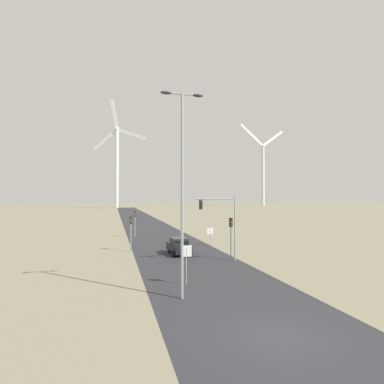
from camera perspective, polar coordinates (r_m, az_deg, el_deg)
The scene contains 12 objects.
ground_plane at distance 15.53m, azimuth 15.69°, elevation -24.80°, with size 600.00×600.00×0.00m, color gray.
road_surface at distance 61.00m, azimuth -8.01°, elevation -6.84°, with size 10.00×240.00×0.01m.
streetlamp at distance 18.64m, azimuth -1.90°, elevation 3.44°, with size 2.75×0.32×12.81m.
stop_sign_near at distance 21.87m, azimuth -1.10°, elevation -12.32°, with size 0.81×0.07×2.82m.
stop_sign_far at distance 39.16m, azimuth 3.48°, elevation -7.84°, with size 0.81×0.07×2.28m.
traffic_light_post_near_left at distance 35.31m, azimuth -11.55°, elevation -6.27°, with size 0.28×0.34×4.09m.
traffic_light_post_near_right at distance 30.17m, azimuth 7.41°, elevation -7.05°, with size 0.28×0.33×4.20m.
traffic_light_post_mid_left at distance 47.64m, azimuth -10.80°, elevation -4.87°, with size 0.28×0.33×4.11m.
traffic_light_mast_overhead at distance 29.38m, azimuth 5.67°, elevation -4.48°, with size 4.21×0.34×6.34m.
car_approaching at distance 33.28m, azimuth -2.53°, elevation -10.23°, with size 2.11×4.23×1.83m.
wind_turbine_left at distance 173.48m, azimuth -14.12°, elevation 5.99°, with size 28.54×11.08×61.35m.
wind_turbine_center at distance 211.90m, azimuth 13.36°, elevation 4.61°, with size 40.56×16.13×54.70m.
Camera 1 is at (-7.18, -12.25, 6.29)m, focal length 28.00 mm.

